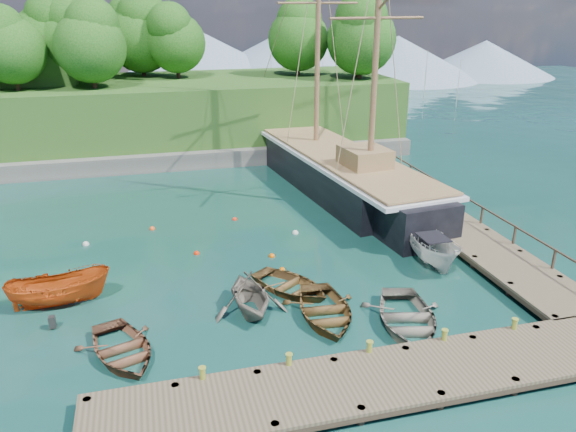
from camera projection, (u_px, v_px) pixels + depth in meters
name	position (u px, v px, depth m)	size (l,w,h in m)	color
ground	(281.00, 304.00, 24.60)	(160.00, 160.00, 0.00)	#0F3327
dock_near	(385.00, 379.00, 19.05)	(20.00, 3.20, 1.10)	#4C412F
dock_east	(439.00, 216.00, 33.49)	(3.20, 24.00, 1.10)	#4C412F
bollard_0	(204.00, 393.00, 19.04)	(0.26, 0.26, 0.45)	olive
bollard_1	(289.00, 379.00, 19.75)	(0.26, 0.26, 0.45)	olive
bollard_2	(368.00, 366.00, 20.47)	(0.26, 0.26, 0.45)	olive
bollard_3	(442.00, 353.00, 21.18)	(0.26, 0.26, 0.45)	olive
bollard_4	(512.00, 342.00, 21.89)	(0.26, 0.26, 0.45)	olive
rowboat_0	(123.00, 356.00, 21.00)	(2.97, 4.15, 0.86)	brown
rowboat_1	(250.00, 312.00, 24.03)	(3.17, 3.67, 1.93)	#6C6458
rowboat_2	(325.00, 318.00, 23.54)	(3.20, 4.48, 0.93)	#533A1B
rowboat_3	(406.00, 326.00, 22.95)	(3.42, 4.79, 0.99)	#696458
rowboat_4	(291.00, 291.00, 25.72)	(2.89, 4.05, 0.84)	brown
motorboat_orange	(62.00, 305.00, 24.57)	(1.64, 4.37, 1.69)	#C04711
cabin_boat_white	(431.00, 263.00, 28.51)	(1.79, 4.75, 1.83)	silver
schooner	(340.00, 175.00, 38.89)	(7.60, 28.43, 21.01)	black
mooring_buoy_0	(98.00, 280.00, 26.75)	(0.31, 0.31, 0.31)	silver
mooring_buoy_1	(197.00, 254.00, 29.52)	(0.31, 0.31, 0.31)	#F12404
mooring_buoy_2	(272.00, 257.00, 29.21)	(0.32, 0.32, 0.32)	#EF5E02
mooring_buoy_3	(295.00, 233.00, 32.11)	(0.36, 0.36, 0.36)	silver
mooring_buoy_4	(152.00, 229.00, 32.69)	(0.33, 0.33, 0.33)	#F14E17
mooring_buoy_5	(235.00, 220.00, 34.13)	(0.30, 0.30, 0.30)	red
mooring_buoy_6	(86.00, 245.00, 30.61)	(0.36, 0.36, 0.36)	silver
mooring_buoy_7	(282.00, 270.00, 27.71)	(0.30, 0.30, 0.30)	#E25D00
headland	(45.00, 88.00, 47.87)	(51.00, 19.31, 12.90)	#474744
distant_ridge	(198.00, 57.00, 87.26)	(117.00, 40.00, 10.00)	#728CA5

